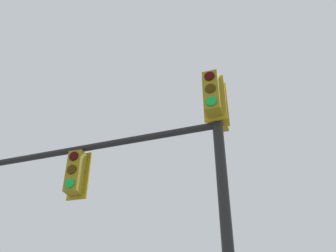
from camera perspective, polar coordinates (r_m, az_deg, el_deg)
signal_mast_assembly at (r=7.00m, az=0.46°, el=-6.77°), size 1.64×5.79×6.49m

